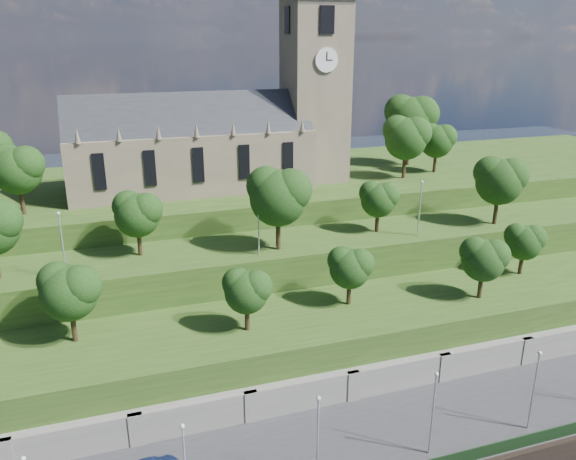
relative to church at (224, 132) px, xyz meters
name	(u,v)px	position (x,y,z in m)	size (l,w,h in m)	color
promenade	(324,456)	(-0.79, -39.98, -21.52)	(160.00, 12.00, 2.00)	#2D2D30
retaining_wall	(300,400)	(-0.79, -34.01, -20.02)	(160.00, 2.10, 5.00)	slate
embankment_lower	(281,354)	(-0.79, -27.98, -18.52)	(160.00, 12.00, 8.00)	#294416
embankment_upper	(253,293)	(-0.79, -16.98, -16.52)	(160.00, 10.00, 12.00)	#294416
hilltop	(217,227)	(-0.79, 4.02, -15.02)	(160.00, 32.00, 15.00)	#294416
church	(224,132)	(0.00, 0.00, 0.00)	(38.60, 12.35, 27.60)	#6A5C4A
trees_lower	(274,277)	(-1.39, -27.83, -9.92)	(66.98, 8.88, 7.72)	black
trees_upper	(279,198)	(2.10, -18.17, -4.76)	(64.66, 8.61, 9.50)	black
trees_hilltop	(249,139)	(3.35, -0.66, -0.99)	(71.18, 16.58, 11.32)	black
lamp_posts_promenade	(318,433)	(-2.79, -43.48, -16.03)	(60.36, 0.36, 7.78)	#B2B2B7
lamp_posts_upper	(258,220)	(-0.79, -19.98, -6.49)	(40.36, 0.36, 6.88)	#B2B2B7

